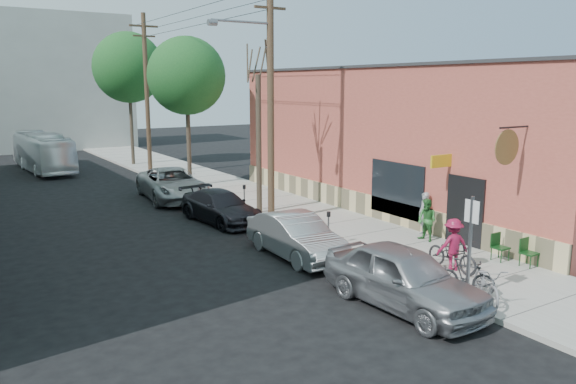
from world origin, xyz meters
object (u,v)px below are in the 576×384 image
parking_meter_far (244,194)px  patio_chair_b (529,253)px  tree_bare (259,145)px  car_1 (296,236)px  sign_post (470,238)px  patio_chair_a (500,247)px  tree_leafy_far (128,68)px  parking_meter_near (328,223)px  patron_green (427,220)px  patron_grey (424,214)px  car_2 (221,207)px  cyclist (453,245)px  tree_leafy_mid (187,76)px  parked_bike_a (466,276)px  parked_bike_b (487,283)px  bus (43,152)px  car_3 (172,184)px  car_0 (404,277)px  utility_pole_near (269,94)px

parking_meter_far → patio_chair_b: parking_meter_far is taller
tree_bare → car_1: bearing=-108.2°
sign_post → patio_chair_a: (3.60, 1.70, -1.24)m
tree_leafy_far → patio_chair_a: size_ratio=10.55×
parking_meter_far → parking_meter_near: bearing=-90.0°
patio_chair_b → sign_post: bearing=-170.1°
tree_bare → patron_green: (2.85, -7.36, -2.25)m
patio_chair_b → patron_grey: (0.00, 4.51, 0.38)m
parking_meter_near → car_2: size_ratio=0.27×
tree_bare → tree_leafy_far: bearing=90.0°
parking_meter_far → tree_bare: tree_bare is taller
cyclist → tree_leafy_mid: bearing=-71.3°
parked_bike_a → patron_grey: bearing=26.1°
tree_leafy_mid → parked_bike_b: tree_leafy_mid is taller
parking_meter_near → parked_bike_a: bearing=-85.6°
patio_chair_b → car_1: (-5.40, 5.12, 0.15)m
bus → patio_chair_a: bearing=-76.3°
bus → patio_chair_b: bearing=-76.3°
patio_chair_a → cyclist: 2.12m
patio_chair_b → parked_bike_a: (-3.51, -0.48, 0.04)m
bus → patron_green: bearing=-75.2°
tree_leafy_far → bus: tree_leafy_far is taller
sign_post → cyclist: 2.57m
patio_chair_a → patron_green: 2.99m
parking_meter_far → patron_green: patron_green is taller
patron_grey → car_3: size_ratio=0.29×
car_0 → bus: (-3.88, 30.70, 0.47)m
utility_pole_near → cyclist: (1.49, -8.51, -4.44)m
parking_meter_near → bus: (-5.33, 25.42, 0.31)m
parking_meter_near → tree_leafy_far: size_ratio=0.13×
cyclist → car_3: cyclist is taller
parking_meter_far → car_1: 6.62m
utility_pole_near → tree_bare: bearing=75.9°
car_2 → tree_leafy_far: bearing=78.0°
parking_meter_near → car_2: parking_meter_near is taller
tree_leafy_mid → bus: tree_leafy_mid is taller
patio_chair_b → car_0: 5.41m
car_3 → sign_post: bearing=-79.2°
patron_green → car_1: size_ratio=0.35×
sign_post → parked_bike_b: size_ratio=1.47×
patio_chair_b → car_3: car_3 is taller
tree_leafy_mid → parked_bike_b: size_ratio=4.32×
tree_leafy_mid → tree_leafy_far: size_ratio=0.89×
sign_post → tree_leafy_mid: 20.50m
patio_chair_a → bus: (-9.03, 29.80, 0.70)m
patio_chair_a → parked_bike_b: size_ratio=0.46×
car_0 → patron_green: bearing=35.7°
utility_pole_near → car_3: bearing=102.6°
parked_bike_a → car_3: car_3 is taller
sign_post → bus: sign_post is taller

